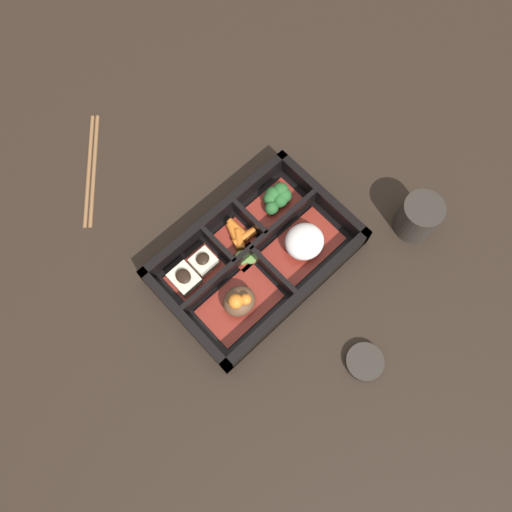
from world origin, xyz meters
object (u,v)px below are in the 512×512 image
object	(u,v)px
tea_cup	(419,216)
chopsticks	(91,169)
sauce_dish	(365,362)
bowl_rice	(304,243)

from	to	relation	value
tea_cup	chopsticks	world-z (taller)	tea_cup
tea_cup	chopsticks	distance (m)	0.57
chopsticks	sauce_dish	world-z (taller)	sauce_dish
bowl_rice	chopsticks	xyz separation A→B (m)	(0.17, -0.36, -0.03)
tea_cup	chopsticks	bearing A→B (deg)	-54.01
chopsticks	sauce_dish	bearing A→B (deg)	100.58
sauce_dish	bowl_rice	bearing A→B (deg)	-107.69
chopsticks	sauce_dish	distance (m)	0.57
bowl_rice	tea_cup	xyz separation A→B (m)	(-0.17, 0.10, 0.01)
bowl_rice	chopsticks	distance (m)	0.40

